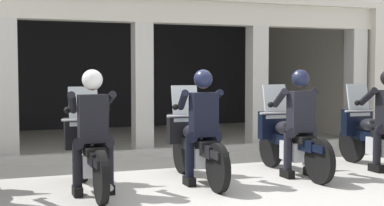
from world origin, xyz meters
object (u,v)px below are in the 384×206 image
(motorcycle_right, at_px, (289,141))
(motorcycle_left, at_px, (89,152))
(police_officer_right, at_px, (300,114))
(police_officer_left, at_px, (93,121))
(police_officer_center, at_px, (203,117))
(motorcycle_far_right, at_px, (375,137))
(motorcycle_center, at_px, (196,146))

(motorcycle_right, bearing_deg, motorcycle_left, -176.94)
(police_officer_right, bearing_deg, motorcycle_right, 91.17)
(police_officer_left, relative_size, police_officer_right, 1.00)
(police_officer_center, relative_size, motorcycle_far_right, 0.78)
(motorcycle_left, distance_m, motorcycle_center, 1.53)
(police_officer_right, bearing_deg, police_officer_center, -178.77)
(motorcycle_center, relative_size, police_officer_right, 1.29)
(motorcycle_far_right, bearing_deg, motorcycle_right, -175.31)
(motorcycle_left, relative_size, motorcycle_right, 1.00)
(police_officer_center, distance_m, motorcycle_right, 1.61)
(police_officer_left, height_order, motorcycle_right, police_officer_left)
(motorcycle_center, bearing_deg, motorcycle_right, 6.66)
(motorcycle_right, bearing_deg, motorcycle_far_right, -1.58)
(police_officer_center, bearing_deg, motorcycle_center, 96.60)
(police_officer_left, distance_m, police_officer_right, 3.05)
(police_officer_center, bearing_deg, police_officer_right, 6.66)
(motorcycle_left, xyz_separation_m, police_officer_right, (3.05, -0.20, 0.44))
(motorcycle_left, relative_size, police_officer_right, 1.29)
(motorcycle_far_right, bearing_deg, police_officer_left, -168.67)
(motorcycle_center, bearing_deg, police_officer_right, -3.88)
(police_officer_left, height_order, police_officer_right, same)
(motorcycle_left, distance_m, police_officer_center, 1.60)
(police_officer_left, xyz_separation_m, police_officer_right, (3.05, 0.09, 0.00))
(motorcycle_right, bearing_deg, police_officer_center, -168.23)
(police_officer_center, distance_m, motorcycle_far_right, 3.09)
(motorcycle_left, bearing_deg, police_officer_left, -79.53)
(police_officer_left, bearing_deg, police_officer_center, 14.17)
(motorcycle_center, height_order, motorcycle_right, same)
(motorcycle_center, relative_size, motorcycle_far_right, 1.00)
(motorcycle_left, height_order, police_officer_right, police_officer_right)
(motorcycle_center, distance_m, police_officer_right, 1.61)
(police_officer_left, relative_size, motorcycle_center, 0.78)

